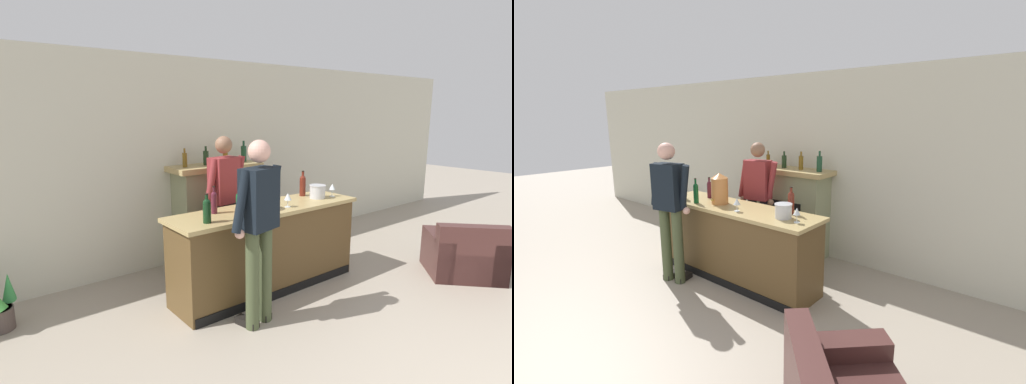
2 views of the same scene
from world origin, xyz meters
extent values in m
cube|color=beige|center=(0.00, 4.41, 1.38)|extent=(12.00, 0.07, 2.75)
cube|color=brown|center=(0.01, 2.97, 0.47)|extent=(2.31, 0.57, 0.94)
cube|color=tan|center=(0.01, 2.97, 0.97)|extent=(2.38, 0.64, 0.04)
cube|color=black|center=(0.01, 2.68, 0.05)|extent=(2.27, 0.01, 0.10)
cube|color=gray|center=(0.06, 4.16, 0.64)|extent=(1.11, 0.44, 1.28)
cube|color=black|center=(0.06, 3.93, 0.47)|extent=(0.61, 0.02, 0.82)
cube|color=tan|center=(0.06, 4.14, 1.31)|extent=(1.27, 0.52, 0.07)
cylinder|color=brown|center=(-0.40, 4.14, 1.44)|extent=(0.06, 0.06, 0.18)
cylinder|color=brown|center=(-0.40, 4.14, 1.56)|extent=(0.02, 0.02, 0.06)
cylinder|color=#1D351C|center=(-0.08, 4.14, 1.44)|extent=(0.07, 0.07, 0.19)
cylinder|color=#1D351C|center=(-0.08, 4.14, 1.57)|extent=(0.03, 0.03, 0.06)
cylinder|color=brown|center=(0.23, 4.14, 1.45)|extent=(0.07, 0.07, 0.20)
cylinder|color=brown|center=(0.23, 4.14, 1.58)|extent=(0.03, 0.03, 0.07)
cylinder|color=#183E26|center=(0.54, 4.14, 1.46)|extent=(0.08, 0.08, 0.22)
cylinder|color=#183E26|center=(0.54, 4.14, 1.61)|extent=(0.03, 0.03, 0.07)
cube|color=#452623|center=(2.24, 1.74, 0.19)|extent=(1.13, 1.13, 0.39)
cube|color=#452623|center=(2.02, 1.54, 0.36)|extent=(0.70, 0.72, 0.73)
cube|color=#452623|center=(2.45, 1.52, 0.26)|extent=(0.69, 0.67, 0.53)
cube|color=#452623|center=(2.02, 1.97, 0.26)|extent=(0.69, 0.67, 0.53)
cylinder|color=#4E413C|center=(-2.59, 3.84, 0.11)|extent=(0.25, 0.25, 0.22)
cone|color=#358C47|center=(-2.48, 3.84, 0.42)|extent=(0.13, 0.26, 0.36)
cylinder|color=#424C2F|center=(-0.47, 2.41, 0.49)|extent=(0.13, 0.13, 0.98)
cube|color=black|center=(-0.49, 2.48, 0.04)|extent=(0.15, 0.26, 0.07)
cylinder|color=#424C2F|center=(-0.67, 2.37, 0.49)|extent=(0.13, 0.13, 0.98)
cube|color=black|center=(-0.68, 2.44, 0.04)|extent=(0.15, 0.26, 0.07)
cube|color=black|center=(-0.57, 2.39, 1.26)|extent=(0.40, 0.29, 0.58)
cylinder|color=black|center=(-0.35, 2.46, 1.27)|extent=(0.20, 0.08, 0.57)
sphere|color=#DAA18E|center=(-0.36, 2.48, 0.97)|extent=(0.09, 0.09, 0.09)
cylinder|color=black|center=(-0.80, 2.36, 1.27)|extent=(0.20, 0.08, 0.57)
sphere|color=#DAA18E|center=(-0.80, 2.38, 0.97)|extent=(0.09, 0.09, 0.09)
sphere|color=#DAA18E|center=(-0.57, 2.39, 1.70)|extent=(0.21, 0.21, 0.21)
cylinder|color=#26202B|center=(-0.25, 3.59, 0.47)|extent=(0.13, 0.13, 0.94)
cube|color=black|center=(-0.24, 3.52, 0.04)|extent=(0.14, 0.25, 0.07)
cylinder|color=#26202B|center=(-0.05, 3.62, 0.47)|extent=(0.13, 0.13, 0.94)
cube|color=black|center=(-0.04, 3.55, 0.04)|extent=(0.14, 0.25, 0.07)
cube|color=maroon|center=(-0.15, 3.60, 1.23)|extent=(0.39, 0.28, 0.56)
cylinder|color=maroon|center=(-0.37, 3.54, 1.23)|extent=(0.20, 0.08, 0.57)
sphere|color=#875F47|center=(-0.37, 3.52, 0.93)|extent=(0.09, 0.09, 0.09)
cylinder|color=maroon|center=(0.08, 3.63, 1.23)|extent=(0.20, 0.08, 0.57)
sphere|color=#875F47|center=(0.08, 3.61, 0.93)|extent=(0.09, 0.09, 0.09)
sphere|color=#875F47|center=(-0.15, 3.60, 1.66)|extent=(0.21, 0.21, 0.21)
cylinder|color=#C1773D|center=(-0.25, 2.95, 1.16)|extent=(0.22, 0.22, 0.34)
cone|color=#C1773D|center=(-0.25, 2.95, 1.36)|extent=(0.23, 0.23, 0.07)
cylinder|color=#B29333|center=(-0.25, 2.82, 1.06)|extent=(0.02, 0.04, 0.02)
cylinder|color=silver|center=(0.80, 2.94, 1.07)|extent=(0.19, 0.19, 0.16)
cylinder|color=silver|center=(0.80, 2.94, 1.15)|extent=(0.20, 0.20, 0.01)
cylinder|color=black|center=(-0.87, 2.83, 1.09)|extent=(0.08, 0.08, 0.20)
sphere|color=black|center=(-0.87, 2.83, 1.19)|extent=(0.08, 0.08, 0.08)
cylinder|color=black|center=(-0.87, 2.83, 1.23)|extent=(0.03, 0.03, 0.08)
cylinder|color=black|center=(-0.87, 2.83, 1.27)|extent=(0.04, 0.04, 0.01)
cylinder|color=maroon|center=(0.75, 3.16, 1.10)|extent=(0.08, 0.08, 0.23)
sphere|color=maroon|center=(0.75, 3.16, 1.21)|extent=(0.07, 0.07, 0.07)
cylinder|color=maroon|center=(0.75, 3.16, 1.26)|extent=(0.03, 0.03, 0.09)
cylinder|color=black|center=(0.75, 3.16, 1.31)|extent=(0.03, 0.03, 0.01)
cylinder|color=#105324|center=(-0.52, 2.78, 1.10)|extent=(0.07, 0.07, 0.23)
sphere|color=#105324|center=(-0.52, 2.78, 1.22)|extent=(0.06, 0.06, 0.06)
cylinder|color=#105324|center=(-0.52, 2.78, 1.27)|extent=(0.03, 0.03, 0.09)
cylinder|color=black|center=(-0.52, 2.78, 1.32)|extent=(0.03, 0.03, 0.01)
cylinder|color=#541C2A|center=(-0.62, 3.10, 1.09)|extent=(0.07, 0.07, 0.21)
sphere|color=#541C2A|center=(-0.62, 3.10, 1.19)|extent=(0.06, 0.06, 0.06)
cylinder|color=#541C2A|center=(-0.62, 3.10, 1.23)|extent=(0.03, 0.03, 0.08)
cylinder|color=black|center=(-0.62, 3.10, 1.28)|extent=(0.03, 0.03, 0.01)
cylinder|color=silver|center=(1.02, 2.89, 0.99)|extent=(0.07, 0.07, 0.01)
cylinder|color=silver|center=(1.02, 2.89, 1.04)|extent=(0.01, 0.01, 0.08)
cone|color=silver|center=(1.02, 2.89, 1.12)|extent=(0.08, 0.08, 0.08)
cylinder|color=silver|center=(0.19, 2.82, 0.99)|extent=(0.07, 0.07, 0.01)
cylinder|color=silver|center=(0.19, 2.82, 1.03)|extent=(0.01, 0.01, 0.08)
cone|color=silver|center=(0.19, 2.82, 1.11)|extent=(0.09, 0.09, 0.08)
camera|label=1|loc=(-2.82, -0.42, 2.06)|focal=28.00mm
camera|label=2|loc=(3.02, -0.06, 2.10)|focal=24.00mm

